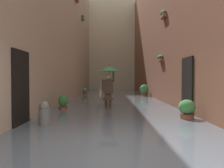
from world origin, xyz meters
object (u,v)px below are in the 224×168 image
Objects in this scene: person_wading at (109,80)px; potted_plant_mid_left at (187,111)px; potted_plant_far_left at (144,91)px; potted_plant_mid_right at (63,103)px; mooring_bollard at (44,116)px; potted_plant_near_right at (85,92)px.

potted_plant_mid_left is (-2.46, 2.61, -0.97)m from person_wading.
potted_plant_mid_left is at bearing 89.95° from potted_plant_far_left.
potted_plant_mid_right is (4.35, -2.26, -0.01)m from potted_plant_mid_left.
mooring_bollard is at bearing 63.81° from person_wading.
potted_plant_near_right is at bearing -89.83° from potted_plant_mid_right.
potted_plant_mid_left is at bearing -167.82° from mooring_bollard.
potted_plant_far_left is 9.05m from potted_plant_mid_left.
potted_plant_mid_right reaches higher than potted_plant_mid_left.
potted_plant_mid_left is 11.24m from potted_plant_near_right.
person_wading is at bearing 103.84° from potted_plant_near_right.
potted_plant_mid_right is at bearing 90.17° from potted_plant_near_right.
mooring_bollard is at bearing 67.13° from potted_plant_far_left.
person_wading is 4.03m from mooring_bollard.
person_wading reaches higher than potted_plant_near_right.
person_wading is 2.64× the size of potted_plant_mid_left.
potted_plant_far_left is at bearing -90.05° from potted_plant_mid_left.
person_wading is 3.71m from potted_plant_mid_left.
potted_plant_mid_right is at bearing 10.35° from person_wading.
person_wading is 2.06× the size of potted_plant_far_left.
person_wading is 8.04m from potted_plant_near_right.
potted_plant_mid_left is at bearing 112.88° from potted_plant_near_right.
potted_plant_mid_right reaches higher than potted_plant_near_right.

